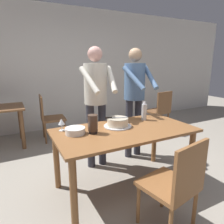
% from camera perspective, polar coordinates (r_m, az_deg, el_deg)
% --- Properties ---
extents(ground_plane, '(14.00, 14.00, 0.00)m').
position_cam_1_polar(ground_plane, '(2.73, 3.38, -19.95)').
color(ground_plane, gray).
extents(back_wall, '(10.00, 0.12, 2.70)m').
position_cam_1_polar(back_wall, '(4.84, -13.60, 11.63)').
color(back_wall, silver).
rests_on(back_wall, ground_plane).
extents(main_dining_table, '(1.64, 0.85, 0.75)m').
position_cam_1_polar(main_dining_table, '(2.43, 3.60, -7.31)').
color(main_dining_table, brown).
rests_on(main_dining_table, ground_plane).
extents(cake_on_platter, '(0.34, 0.34, 0.11)m').
position_cam_1_polar(cake_on_platter, '(2.47, 1.60, -2.98)').
color(cake_on_platter, silver).
rests_on(cake_on_platter, main_dining_table).
extents(cake_knife, '(0.26, 0.11, 0.02)m').
position_cam_1_polar(cake_knife, '(2.44, -0.05, -1.59)').
color(cake_knife, silver).
rests_on(cake_knife, cake_on_platter).
extents(plate_stack, '(0.22, 0.22, 0.07)m').
position_cam_1_polar(plate_stack, '(2.26, -10.34, -5.24)').
color(plate_stack, white).
rests_on(plate_stack, main_dining_table).
extents(wine_glass_near, '(0.08, 0.08, 0.14)m').
position_cam_1_polar(wine_glass_near, '(2.38, -14.06, -2.74)').
color(wine_glass_near, silver).
rests_on(wine_glass_near, main_dining_table).
extents(water_bottle, '(0.07, 0.07, 0.25)m').
position_cam_1_polar(water_bottle, '(2.76, 9.04, 0.09)').
color(water_bottle, silver).
rests_on(water_bottle, main_dining_table).
extents(hurricane_lamp, '(0.11, 0.11, 0.21)m').
position_cam_1_polar(hurricane_lamp, '(2.23, -5.42, -3.37)').
color(hurricane_lamp, black).
rests_on(hurricane_lamp, main_dining_table).
extents(person_cutting_cake, '(0.47, 0.55, 1.72)m').
position_cam_1_polar(person_cutting_cake, '(2.83, -4.53, 4.88)').
color(person_cutting_cake, '#2D2D38').
rests_on(person_cutting_cake, ground_plane).
extents(person_standing_beside, '(0.47, 0.56, 1.72)m').
position_cam_1_polar(person_standing_beside, '(3.16, 6.41, 5.82)').
color(person_standing_beside, '#2D2D38').
rests_on(person_standing_beside, ground_plane).
extents(chair_near_side, '(0.51, 0.51, 0.90)m').
position_cam_1_polar(chair_near_side, '(1.95, 17.42, -18.61)').
color(chair_near_side, brown).
rests_on(chair_near_side, ground_plane).
extents(background_chair_0, '(0.50, 0.50, 0.90)m').
position_cam_1_polar(background_chair_0, '(4.60, 13.25, 0.72)').
color(background_chair_0, brown).
rests_on(background_chair_0, ground_plane).
extents(background_chair_1, '(0.47, 0.47, 0.90)m').
position_cam_1_polar(background_chair_1, '(4.13, -17.33, -1.06)').
color(background_chair_1, brown).
rests_on(background_chair_1, ground_plane).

